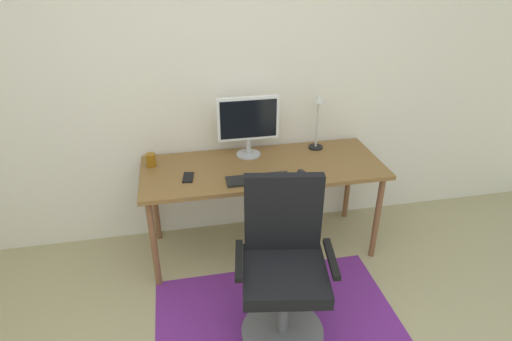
{
  "coord_description": "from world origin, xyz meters",
  "views": [
    {
      "loc": [
        -0.3,
        -0.84,
        2.1
      ],
      "look_at": [
        0.18,
        1.55,
        0.82
      ],
      "focal_mm": 29.75,
      "sensor_mm": 36.0,
      "label": 1
    }
  ],
  "objects": [
    {
      "name": "monitor",
      "position": [
        0.21,
        1.99,
        0.99
      ],
      "size": [
        0.45,
        0.18,
        0.45
      ],
      "color": "#B2B2B7",
      "rests_on": "desk"
    },
    {
      "name": "keyboard",
      "position": [
        0.2,
        1.59,
        0.73
      ],
      "size": [
        0.43,
        0.13,
        0.02
      ],
      "primitive_type": "cube",
      "color": "black",
      "rests_on": "desk"
    },
    {
      "name": "cell_phone",
      "position": [
        -0.26,
        1.72,
        0.72
      ],
      "size": [
        0.09,
        0.15,
        0.01
      ],
      "primitive_type": "cube",
      "rotation": [
        0.0,
        0.0,
        -0.15
      ],
      "color": "black",
      "rests_on": "desk"
    },
    {
      "name": "desk_lamp",
      "position": [
        0.74,
        2.01,
        1.0
      ],
      "size": [
        0.11,
        0.11,
        0.43
      ],
      "color": "black",
      "rests_on": "desk"
    },
    {
      "name": "coffee_cup",
      "position": [
        -0.5,
        1.95,
        0.76
      ],
      "size": [
        0.07,
        0.07,
        0.09
      ],
      "primitive_type": "cylinder",
      "color": "#8E5711",
      "rests_on": "desk"
    },
    {
      "name": "office_chair",
      "position": [
        0.23,
        0.97,
        0.43
      ],
      "size": [
        0.59,
        0.54,
        1.01
      ],
      "rotation": [
        0.0,
        0.0,
        -0.17
      ],
      "color": "slate",
      "rests_on": "ground"
    },
    {
      "name": "area_rug",
      "position": [
        0.22,
        1.01,
        0.0
      ],
      "size": [
        1.52,
        1.04,
        0.01
      ],
      "primitive_type": "cube",
      "color": "#6C2681",
      "rests_on": "ground"
    },
    {
      "name": "wall_back",
      "position": [
        0.0,
        2.2,
        1.3
      ],
      "size": [
        6.0,
        0.1,
        2.6
      ],
      "primitive_type": "cube",
      "color": "silver",
      "rests_on": "ground"
    },
    {
      "name": "computer_mouse",
      "position": [
        0.51,
        1.6,
        0.73
      ],
      "size": [
        0.06,
        0.1,
        0.03
      ],
      "primitive_type": "ellipsoid",
      "color": "black",
      "rests_on": "desk"
    },
    {
      "name": "desk",
      "position": [
        0.28,
        1.8,
        0.65
      ],
      "size": [
        1.72,
        0.67,
        0.72
      ],
      "color": "brown",
      "rests_on": "ground"
    }
  ]
}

